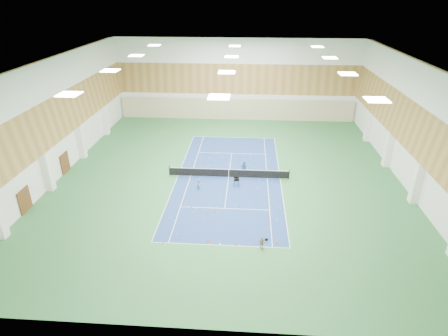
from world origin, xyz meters
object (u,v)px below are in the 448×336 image
object	(u,v)px
ball_cart	(236,182)
coach	(244,168)
tennis_net	(229,172)
child_court	(199,184)
child_apron	(262,243)

from	to	relation	value
ball_cart	coach	bearing A→B (deg)	68.29
tennis_net	child_court	xyz separation A→B (m)	(-2.82, -2.91, 0.00)
tennis_net	child_apron	size ratio (longest dim) A/B	11.76
coach	child_apron	size ratio (longest dim) A/B	1.49
tennis_net	ball_cart	world-z (taller)	tennis_net
ball_cart	tennis_net	bearing A→B (deg)	108.61
coach	ball_cart	world-z (taller)	coach
coach	child_court	size ratio (longest dim) A/B	1.47
tennis_net	child_court	bearing A→B (deg)	-134.14
coach	child_apron	xyz separation A→B (m)	(1.67, -12.73, -0.27)
coach	child_apron	distance (m)	12.84
tennis_net	ball_cart	size ratio (longest dim) A/B	13.66
tennis_net	child_apron	distance (m)	12.52
coach	ball_cart	xyz separation A→B (m)	(-0.71, -2.56, -0.34)
child_apron	ball_cart	bearing A→B (deg)	88.35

